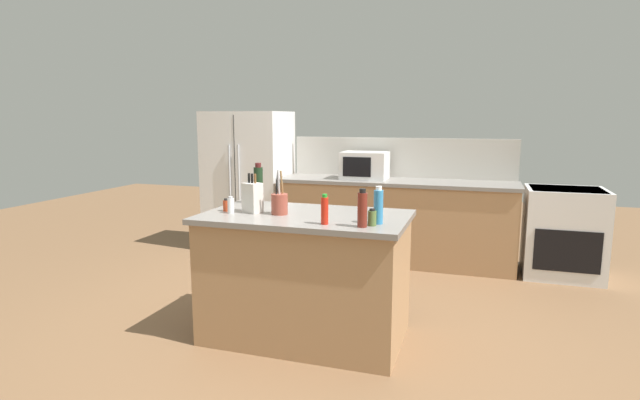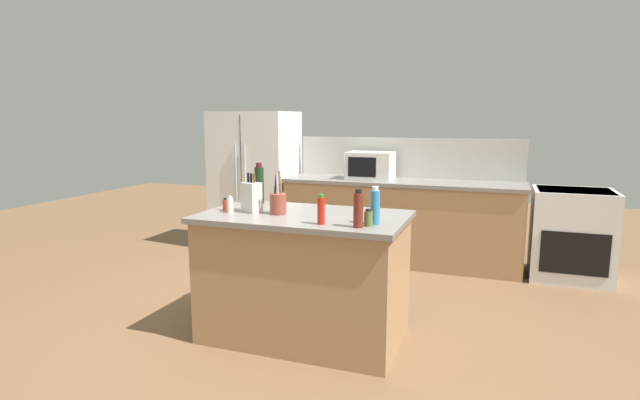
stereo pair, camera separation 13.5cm
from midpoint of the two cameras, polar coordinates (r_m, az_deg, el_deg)
ground_plane at (r=3.92m, az=-2.66°, el=-15.26°), size 14.00×14.00×0.00m
back_counter_run at (r=5.73m, az=7.91°, el=-2.39°), size 2.65×0.66×0.94m
wall_backsplash at (r=5.94m, az=8.59°, el=4.82°), size 2.61×0.03×0.46m
kitchen_island at (r=3.75m, az=-2.72°, el=-8.68°), size 1.49×0.87×0.94m
refrigerator at (r=6.30m, az=-8.75°, el=2.17°), size 0.97×0.75×1.71m
range_oven at (r=5.70m, az=25.44°, el=-3.33°), size 0.76×0.65×0.92m
microwave at (r=5.71m, az=4.45°, el=3.96°), size 0.51×0.39×0.31m
knife_block at (r=3.72m, az=-8.77°, el=0.30°), size 0.16×0.14×0.29m
utensil_crock at (r=3.63m, az=-5.72°, el=-0.36°), size 0.12×0.12×0.32m
salt_shaker at (r=3.73m, az=-11.19°, el=-0.61°), size 0.05×0.05×0.12m
spice_jar_paprika at (r=3.82m, az=-11.66°, el=-0.60°), size 0.05×0.05×0.10m
vinegar_bottle at (r=3.19m, az=3.65°, el=-1.05°), size 0.06×0.06×0.25m
hot_sauce_bottle at (r=3.27m, az=-0.65°, el=-1.17°), size 0.05×0.05×0.20m
dish_soap_bottle at (r=3.30m, az=5.52°, el=-0.71°), size 0.06×0.06×0.25m
wine_bottle at (r=4.09m, az=-7.99°, el=1.76°), size 0.07×0.07×0.33m
spice_jar_oregano at (r=3.25m, az=4.78°, el=-2.04°), size 0.06×0.06×0.11m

